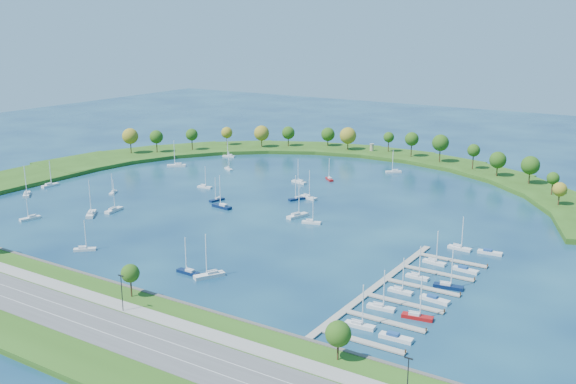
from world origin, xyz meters
The scene contains 40 objects.
ground centered at (0.00, 0.00, 0.00)m, with size 700.00×700.00×0.00m, color #071E43.
south_shoreline centered at (0.03, -122.88, 1.00)m, with size 420.00×43.10×11.60m.
breakwater centered at (-46.33, 48.72, 0.99)m, with size 286.74×247.64×2.00m.
breakwater_trees centered at (-18.88, 89.21, 10.75)m, with size 235.56×91.16×15.07m.
harbor_tower centered at (-8.81, 117.07, 4.17)m, with size 2.60×2.60×4.24m.
dock_system centered at (85.30, -61.00, 0.35)m, with size 24.28×82.00×1.60m.
moored_boat_0 centered at (-74.08, 65.78, 0.87)m, with size 7.39×3.70×10.47m.
moored_boat_1 centered at (30.16, -17.66, 0.88)m, with size 7.66×4.23×10.85m.
moored_boat_2 centered at (-12.28, -19.14, 0.97)m, with size 9.73×3.86×13.91m.
moored_boat_3 centered at (10.55, 12.67, 0.93)m, with size 9.10×4.18×12.91m.
moored_boat_4 centered at (1.53, 48.07, 0.87)m, with size 6.66×6.48×10.67m.
moored_boat_5 centered at (-53.98, 39.56, 0.85)m, with size 6.79×4.76×9.83m.
moored_boat_6 centered at (-81.94, 30.46, 0.98)m, with size 9.29×8.19×14.28m.
moored_boat_7 centered at (-65.54, -72.75, 0.90)m, with size 4.20×8.32×11.78m.
moored_boat_8 centered at (-97.87, -50.59, 0.95)m, with size 8.58×7.94×13.45m.
moored_boat_9 centered at (7.43, 8.42, 0.88)m, with size 5.37×7.65×11.07m.
moored_boat_10 centered at (-20.95, -11.59, 0.87)m, with size 3.72×7.45×10.55m.
moored_boat_11 centered at (-68.45, -26.95, 0.85)m, with size 4.63×6.55×9.49m.
moored_boat_12 centered at (21.29, -13.57, 0.98)m, with size 5.25×10.03×14.20m.
moored_boat_13 centered at (-103.30, -33.86, 0.91)m, with size 2.88×8.43×12.19m.
moored_boat_14 centered at (21.59, 79.74, 0.90)m, with size 7.71×6.71×11.80m.
moored_boat_15 centered at (-49.70, -56.12, 0.99)m, with size 8.50×9.37×14.56m.
moored_boat_16 centered at (31.78, -81.30, 0.97)m, with size 7.04×9.55×13.95m.
moored_boat_17 centered at (-39.96, 3.06, 0.87)m, with size 7.32×2.97×10.45m.
moored_boat_18 centered at (-19.24, -85.62, 0.87)m, with size 6.80×6.50×10.80m.
moored_boat_19 centered at (24.39, -82.64, 0.90)m, with size 7.97×2.46×11.62m.
moored_boat_20 centered at (-46.37, -47.18, 0.94)m, with size 3.80×9.28×13.24m.
moored_boat_21 centered at (-7.72, 34.93, 0.90)m, with size 8.37×3.77×11.89m.
docked_boat_0 centered at (85.52, -86.88, 0.90)m, with size 8.16×2.84×11.79m.
docked_boat_1 centered at (95.98, -88.18, 0.63)m, with size 8.54×2.78×1.72m.
docked_boat_2 centered at (85.53, -74.10, 0.89)m, with size 7.97×2.90×11.47m.
docked_boat_3 centered at (96.02, -74.29, 0.91)m, with size 8.52×3.53×12.15m.
docked_boat_4 centered at (85.54, -60.84, 0.87)m, with size 7.32×2.13×10.72m.
docked_boat_5 centered at (95.98, -61.27, 0.63)m, with size 8.56×3.22×1.70m.
docked_boat_6 centered at (85.54, -48.08, 0.87)m, with size 7.20×2.16×10.52m.
docked_boat_7 centered at (96.01, -50.30, 0.93)m, with size 8.86×3.62×12.65m.
docked_boat_8 centered at (85.53, -33.47, 0.88)m, with size 7.79×2.75×11.23m.
docked_boat_9 centered at (95.98, -34.61, 0.61)m, with size 8.33×2.99×1.67m.
docked_boat_10 centered at (87.92, -15.84, 0.90)m, with size 8.12×2.59×11.80m.
docked_boat_11 centered at (97.88, -14.68, 0.60)m, with size 8.21×2.96×1.64m.
Camera 1 is at (152.84, -226.14, 76.18)m, focal length 41.01 mm.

